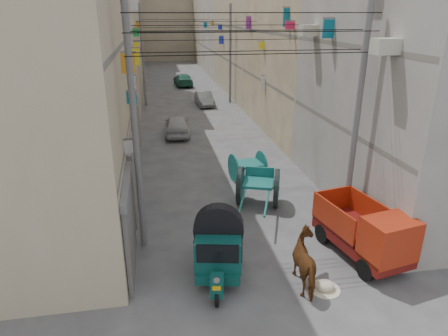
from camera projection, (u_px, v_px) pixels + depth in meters
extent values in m
cube|color=#67625C|center=(123.00, 137.00, 14.05)|extent=(0.25, 9.80, 0.18)
cube|color=#67625C|center=(115.00, 49.00, 12.96)|extent=(0.25, 9.80, 0.18)
cube|color=#BAAC9F|center=(59.00, 37.00, 22.49)|extent=(8.00, 12.00, 12.00)
cube|color=#67625C|center=(133.00, 85.00, 24.14)|extent=(0.25, 11.76, 0.18)
cube|color=#67625C|center=(129.00, 33.00, 23.05)|extent=(0.25, 11.76, 0.18)
cube|color=#ADA489|center=(88.00, 16.00, 34.05)|extent=(8.00, 14.00, 14.00)
cube|color=#67625C|center=(138.00, 61.00, 36.06)|extent=(0.25, 13.72, 0.18)
cube|color=#67625C|center=(135.00, 26.00, 34.97)|extent=(0.25, 13.72, 0.18)
cube|color=#9E9894|center=(106.00, 25.00, 47.29)|extent=(8.00, 14.00, 11.80)
cube|color=#67625C|center=(141.00, 49.00, 48.90)|extent=(0.25, 13.72, 0.18)
cube|color=#67625C|center=(139.00, 23.00, 47.81)|extent=(0.25, 13.72, 0.18)
cube|color=#C7B08A|center=(113.00, 17.00, 58.90)|extent=(8.00, 12.00, 13.50)
cube|color=#67625C|center=(142.00, 42.00, 60.83)|extent=(0.25, 11.76, 0.18)
cube|color=#67625C|center=(140.00, 21.00, 59.74)|extent=(0.25, 11.76, 0.18)
cube|color=#67625C|center=(342.00, 126.00, 15.40)|extent=(0.25, 9.80, 0.18)
cube|color=#67625C|center=(351.00, 46.00, 14.31)|extent=(0.25, 9.80, 0.18)
cube|color=#C7B08A|center=(326.00, 35.00, 25.11)|extent=(8.00, 12.00, 12.00)
cube|color=#67625C|center=(265.00, 81.00, 25.49)|extent=(0.25, 11.76, 0.18)
cube|color=#67625C|center=(267.00, 32.00, 24.40)|extent=(0.25, 11.76, 0.18)
cube|color=tan|center=(269.00, 16.00, 36.67)|extent=(8.00, 14.00, 14.00)
cube|color=#67625C|center=(228.00, 60.00, 37.41)|extent=(0.25, 13.72, 0.18)
cube|color=#67625C|center=(228.00, 26.00, 36.32)|extent=(0.25, 13.72, 0.18)
cube|color=#BAAC9F|center=(237.00, 25.00, 49.91)|extent=(8.00, 14.00, 11.80)
cube|color=#67625C|center=(207.00, 48.00, 50.25)|extent=(0.25, 13.72, 0.18)
cube|color=#67625C|center=(207.00, 22.00, 49.16)|extent=(0.25, 13.72, 0.18)
cube|color=#ADA489|center=(220.00, 17.00, 61.52)|extent=(8.00, 12.00, 13.50)
cube|color=#67625C|center=(196.00, 41.00, 62.18)|extent=(0.25, 11.76, 0.18)
cube|color=#67625C|center=(195.00, 20.00, 61.09)|extent=(0.25, 11.76, 0.18)
cube|color=#ADA489|center=(166.00, 18.00, 66.72)|extent=(22.00, 10.00, 13.00)
cube|color=#505156|center=(130.00, 229.00, 11.84)|extent=(0.12, 3.00, 2.60)
cube|color=slate|center=(126.00, 185.00, 11.32)|extent=(0.18, 3.20, 0.25)
cube|color=#505156|center=(134.00, 181.00, 15.23)|extent=(0.12, 3.00, 2.60)
cube|color=slate|center=(131.00, 145.00, 14.71)|extent=(0.18, 3.20, 0.25)
cube|color=#505156|center=(136.00, 150.00, 18.63)|extent=(0.12, 3.00, 2.60)
cube|color=slate|center=(134.00, 120.00, 18.10)|extent=(0.18, 3.20, 0.25)
cube|color=#505156|center=(138.00, 129.00, 22.11)|extent=(0.12, 3.00, 2.60)
cube|color=slate|center=(136.00, 103.00, 21.59)|extent=(0.18, 3.20, 0.25)
cube|color=#1C2EC6|center=(220.00, 27.00, 38.44)|extent=(0.38, 0.08, 0.41)
cube|color=#DA1D52|center=(142.00, 48.00, 44.76)|extent=(0.27, 0.08, 0.71)
cube|color=silver|center=(131.00, 146.00, 12.61)|extent=(0.44, 0.08, 0.42)
cube|color=yellow|center=(135.00, 57.00, 20.54)|extent=(0.45, 0.08, 0.84)
cube|color=#0C6B87|center=(205.00, 25.00, 48.19)|extent=(0.41, 0.08, 0.59)
cube|color=#0C6B87|center=(132.00, 98.00, 15.34)|extent=(0.38, 0.08, 0.44)
cube|color=#1C2EC6|center=(221.00, 40.00, 38.17)|extent=(0.43, 0.08, 0.72)
cube|color=orange|center=(212.00, 23.00, 43.25)|extent=(0.28, 0.08, 0.44)
cube|color=silver|center=(134.00, 3.00, 23.43)|extent=(0.48, 0.08, 0.84)
cube|color=#83268C|center=(142.00, 50.00, 41.51)|extent=(0.31, 0.08, 0.44)
cube|color=yellow|center=(262.00, 45.00, 24.66)|extent=(0.35, 0.08, 0.45)
cube|color=#83268C|center=(249.00, 23.00, 27.54)|extent=(0.34, 0.08, 0.79)
cube|color=silver|center=(132.00, 82.00, 17.31)|extent=(0.28, 0.08, 0.52)
cube|color=orange|center=(138.00, 26.00, 32.81)|extent=(0.28, 0.08, 0.74)
cube|color=silver|center=(263.00, 82.00, 24.99)|extent=(0.26, 0.08, 0.80)
cube|color=yellow|center=(329.00, 30.00, 15.34)|extent=(0.34, 0.08, 0.55)
cube|color=orange|center=(128.00, 63.00, 13.72)|extent=(0.47, 0.08, 0.67)
cube|color=green|center=(136.00, 33.00, 25.10)|extent=(0.40, 0.08, 0.47)
cube|color=yellow|center=(137.00, 47.00, 25.89)|extent=(0.32, 0.08, 0.55)
cube|color=#DA1D52|center=(290.00, 25.00, 19.33)|extent=(0.47, 0.08, 0.35)
cube|color=#0C6B87|center=(286.00, 18.00, 19.98)|extent=(0.32, 0.08, 0.89)
cube|color=#0C6B87|center=(328.00, 29.00, 15.25)|extent=(0.44, 0.08, 0.69)
cube|color=yellow|center=(122.00, 162.00, 12.30)|extent=(0.10, 3.20, 0.80)
cube|color=#0C6B87|center=(132.00, 102.00, 20.55)|extent=(0.10, 3.20, 0.80)
cube|color=orange|center=(138.00, 71.00, 31.56)|extent=(0.10, 3.20, 0.80)
cube|color=#DA1D52|center=(140.00, 56.00, 42.57)|extent=(0.10, 3.20, 0.80)
cube|color=#1C2EC6|center=(366.00, 148.00, 13.63)|extent=(0.10, 3.20, 0.80)
cube|color=orange|center=(283.00, 97.00, 21.89)|extent=(0.10, 3.20, 0.80)
cube|color=yellow|center=(238.00, 69.00, 32.89)|extent=(0.10, 3.20, 0.80)
cube|color=#83268C|center=(215.00, 55.00, 43.90)|extent=(0.10, 3.20, 0.80)
cube|color=#B6B3A3|center=(385.00, 46.00, 11.41)|extent=(0.70, 0.55, 0.45)
cube|color=#B6B3A3|center=(308.00, 30.00, 16.84)|extent=(0.70, 0.55, 0.45)
cylinder|color=slate|center=(135.00, 130.00, 12.01)|extent=(0.20, 0.20, 8.00)
cylinder|color=slate|center=(357.00, 120.00, 13.19)|extent=(0.20, 0.20, 8.00)
cylinder|color=slate|center=(143.00, 57.00, 32.19)|extent=(0.20, 0.20, 8.00)
cylinder|color=slate|center=(230.00, 55.00, 33.37)|extent=(0.20, 0.20, 8.00)
cylinder|color=black|center=(257.00, 54.00, 11.34)|extent=(7.40, 0.02, 0.02)
cylinder|color=black|center=(258.00, 32.00, 11.13)|extent=(7.40, 0.02, 0.02)
cylinder|color=black|center=(258.00, 13.00, 10.95)|extent=(7.40, 0.02, 0.02)
cylinder|color=black|center=(249.00, 51.00, 12.26)|extent=(7.40, 0.02, 0.02)
cylinder|color=black|center=(249.00, 30.00, 12.04)|extent=(7.40, 0.02, 0.02)
cylinder|color=black|center=(250.00, 13.00, 11.86)|extent=(7.40, 0.02, 0.02)
cylinder|color=black|center=(219.00, 40.00, 17.31)|extent=(7.40, 0.02, 0.02)
cylinder|color=black|center=(219.00, 25.00, 17.09)|extent=(7.40, 0.02, 0.02)
cylinder|color=black|center=(219.00, 13.00, 16.91)|extent=(7.40, 0.02, 0.02)
cylinder|color=black|center=(198.00, 32.00, 24.64)|extent=(7.40, 0.02, 0.02)
cylinder|color=black|center=(198.00, 21.00, 24.43)|extent=(7.40, 0.02, 0.02)
cylinder|color=black|center=(198.00, 13.00, 24.24)|extent=(7.40, 0.02, 0.02)
cylinder|color=black|center=(186.00, 27.00, 31.98)|extent=(7.40, 0.02, 0.02)
cylinder|color=black|center=(186.00, 19.00, 31.76)|extent=(7.40, 0.02, 0.02)
cylinder|color=black|center=(186.00, 13.00, 31.58)|extent=(7.40, 0.02, 0.02)
cylinder|color=black|center=(217.00, 296.00, 10.58)|extent=(0.23, 0.57, 0.56)
cylinder|color=black|center=(202.00, 256.00, 12.34)|extent=(0.23, 0.57, 0.56)
cylinder|color=black|center=(237.00, 256.00, 12.32)|extent=(0.23, 0.57, 0.56)
cube|color=#0B403B|center=(219.00, 262.00, 11.71)|extent=(1.59, 2.09, 0.28)
cube|color=#0B403B|center=(217.00, 285.00, 10.51)|extent=(0.43, 0.51, 0.55)
cylinder|color=silver|center=(217.00, 280.00, 10.17)|extent=(0.18, 0.08, 0.18)
cube|color=#D49F0B|center=(217.00, 288.00, 10.24)|extent=(0.22, 0.07, 0.12)
cube|color=#0B403B|center=(219.00, 244.00, 11.55)|extent=(1.60, 1.91, 0.94)
cube|color=black|center=(218.00, 254.00, 10.65)|extent=(1.13, 0.29, 0.55)
cube|color=black|center=(196.00, 241.00, 11.53)|extent=(0.28, 1.17, 0.64)
cube|color=black|center=(241.00, 242.00, 11.49)|extent=(0.28, 1.17, 0.64)
cube|color=silver|center=(218.00, 278.00, 10.90)|extent=(1.22, 0.30, 0.06)
cylinder|color=black|center=(240.00, 186.00, 16.11)|extent=(0.69, 1.53, 1.56)
cylinder|color=#155F5B|center=(240.00, 186.00, 16.11)|extent=(0.59, 1.21, 1.22)
cylinder|color=slate|center=(240.00, 186.00, 16.11)|extent=(0.30, 0.27, 0.20)
cylinder|color=black|center=(276.00, 188.00, 15.88)|extent=(0.69, 1.53, 1.56)
cylinder|color=#155F5B|center=(276.00, 188.00, 15.88)|extent=(0.59, 1.21, 1.22)
cylinder|color=slate|center=(276.00, 188.00, 15.88)|extent=(0.30, 0.27, 0.20)
cylinder|color=slate|center=(258.00, 187.00, 15.99)|extent=(1.45, 0.60, 0.09)
cube|color=#155F5B|center=(258.00, 182.00, 15.92)|extent=(1.52, 1.56, 0.11)
cube|color=#155F5B|center=(260.00, 171.00, 16.34)|extent=(1.13, 0.48, 0.39)
cylinder|color=#155F5B|center=(243.00, 198.00, 14.74)|extent=(0.95, 2.44, 0.08)
cylinder|color=#155F5B|center=(267.00, 200.00, 14.60)|extent=(0.95, 2.44, 0.08)
cylinder|color=black|center=(366.00, 270.00, 11.59)|extent=(0.30, 0.68, 0.66)
cylinder|color=black|center=(322.00, 234.00, 13.49)|extent=(0.30, 0.68, 0.66)
cylinder|color=black|center=(400.00, 260.00, 12.03)|extent=(0.30, 0.68, 0.66)
cylinder|color=black|center=(354.00, 227.00, 13.93)|extent=(0.30, 0.68, 0.66)
cube|color=#5A100C|center=(360.00, 240.00, 12.68)|extent=(2.04, 3.50, 0.35)
cube|color=#98230D|center=(389.00, 239.00, 11.43)|extent=(1.61, 1.30, 1.24)
cube|color=black|center=(402.00, 244.00, 10.99)|extent=(1.28, 0.31, 0.55)
cube|color=#5A100C|center=(350.00, 225.00, 13.06)|extent=(1.88, 2.43, 0.12)
cube|color=#98230D|center=(333.00, 217.00, 12.66)|extent=(0.48, 2.16, 0.84)
cube|color=#98230D|center=(370.00, 210.00, 13.15)|extent=(0.48, 2.16, 0.84)
cube|color=#98230D|center=(332.00, 200.00, 13.83)|extent=(1.47, 0.34, 0.84)
cylinder|color=#155F5B|center=(233.00, 168.00, 18.31)|extent=(0.28, 1.30, 1.30)
cylinder|color=#155F5B|center=(261.00, 164.00, 18.74)|extent=(0.28, 1.30, 1.30)
cube|color=#155F5B|center=(247.00, 164.00, 18.48)|extent=(1.41, 1.29, 0.10)
cylinder|color=slate|center=(247.00, 166.00, 18.52)|extent=(1.45, 0.31, 0.08)
ellipsoid|color=beige|center=(325.00, 285.00, 11.23)|extent=(0.54, 0.43, 0.27)
imported|color=brown|center=(309.00, 262.00, 11.20)|extent=(0.87, 1.82, 1.52)
imported|color=#B4B4B4|center=(177.00, 125.00, 25.34)|extent=(1.75, 3.89, 1.30)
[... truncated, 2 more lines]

